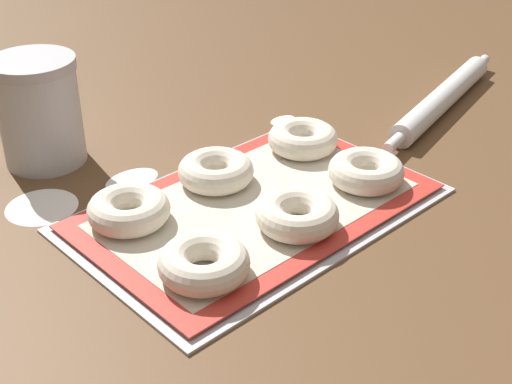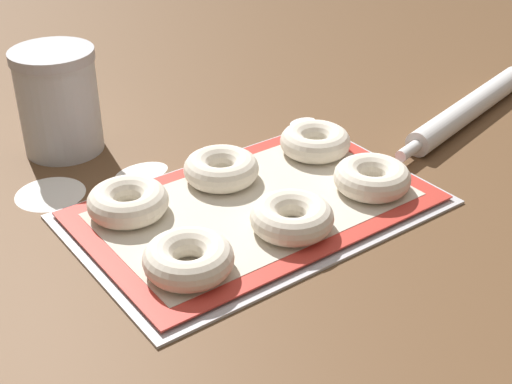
% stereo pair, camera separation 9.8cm
% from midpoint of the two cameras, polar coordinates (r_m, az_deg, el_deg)
% --- Properties ---
extents(ground_plane, '(2.80, 2.80, 0.00)m').
position_cam_midpoint_polar(ground_plane, '(0.96, 2.33, -2.23)').
color(ground_plane, brown).
extents(baking_tray, '(0.49, 0.32, 0.01)m').
position_cam_midpoint_polar(baking_tray, '(0.98, 2.87, -1.39)').
color(baking_tray, silver).
rests_on(baking_tray, ground_plane).
extents(baking_mat, '(0.47, 0.29, 0.00)m').
position_cam_midpoint_polar(baking_mat, '(0.98, 2.88, -1.12)').
color(baking_mat, red).
rests_on(baking_mat, baking_tray).
extents(bagel_front_left, '(0.11, 0.11, 0.04)m').
position_cam_midpoint_polar(bagel_front_left, '(0.84, -2.09, -5.47)').
color(bagel_front_left, silver).
rests_on(bagel_front_left, baking_mat).
extents(bagel_front_center, '(0.11, 0.11, 0.04)m').
position_cam_midpoint_polar(bagel_front_center, '(0.91, 5.96, -2.11)').
color(bagel_front_center, silver).
rests_on(bagel_front_center, baking_mat).
extents(bagel_front_right, '(0.11, 0.11, 0.04)m').
position_cam_midpoint_polar(bagel_front_right, '(1.02, 12.01, 1.05)').
color(bagel_front_right, silver).
rests_on(bagel_front_right, baking_mat).
extents(bagel_back_left, '(0.11, 0.11, 0.04)m').
position_cam_midpoint_polar(bagel_back_left, '(0.95, -7.33, -0.86)').
color(bagel_back_left, silver).
rests_on(bagel_back_left, baking_mat).
extents(bagel_back_center, '(0.11, 0.11, 0.04)m').
position_cam_midpoint_polar(bagel_back_center, '(1.02, -0.06, 1.81)').
color(bagel_back_center, silver).
rests_on(bagel_back_center, baking_mat).
extents(bagel_back_right, '(0.11, 0.11, 0.04)m').
position_cam_midpoint_polar(bagel_back_right, '(1.11, 7.31, 3.96)').
color(bagel_back_right, silver).
rests_on(bagel_back_right, baking_mat).
extents(flour_canister, '(0.13, 0.13, 0.16)m').
position_cam_midpoint_polar(flour_canister, '(1.13, -13.16, 7.05)').
color(flour_canister, silver).
rests_on(flour_canister, ground_plane).
extents(rolling_pin, '(0.46, 0.13, 0.04)m').
position_cam_midpoint_polar(rolling_pin, '(1.30, 18.87, 6.35)').
color(rolling_pin, silver).
rests_on(rolling_pin, ground_plane).
extents(flour_patch_near, '(0.08, 0.06, 0.00)m').
position_cam_midpoint_polar(flour_patch_near, '(1.08, -6.59, 1.55)').
color(flour_patch_near, white).
rests_on(flour_patch_near, ground_plane).
extents(flour_patch_far, '(0.05, 0.03, 0.00)m').
position_cam_midpoint_polar(flour_patch_far, '(1.24, 6.05, 5.58)').
color(flour_patch_far, white).
rests_on(flour_patch_far, ground_plane).
extents(flour_patch_side, '(0.10, 0.10, 0.00)m').
position_cam_midpoint_polar(flour_patch_side, '(1.05, -13.59, -0.17)').
color(flour_patch_side, white).
rests_on(flour_patch_side, ground_plane).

